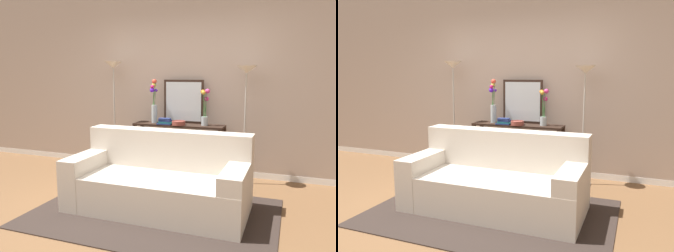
% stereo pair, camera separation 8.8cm
% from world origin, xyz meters
% --- Properties ---
extents(ground_plane, '(16.00, 16.00, 0.02)m').
position_xyz_m(ground_plane, '(0.00, 0.00, -0.01)').
color(ground_plane, brown).
extents(back_wall, '(12.00, 0.15, 2.99)m').
position_xyz_m(back_wall, '(0.00, 2.12, 1.49)').
color(back_wall, white).
rests_on(back_wall, ground).
extents(area_rug, '(2.68, 1.80, 0.01)m').
position_xyz_m(area_rug, '(0.28, 0.32, 0.01)').
color(area_rug, '#332823').
rests_on(area_rug, ground).
extents(couch, '(2.03, 0.94, 0.88)m').
position_xyz_m(couch, '(0.28, 0.48, 0.31)').
color(couch, beige).
rests_on(couch, ground).
extents(console_table, '(1.39, 0.33, 0.80)m').
position_xyz_m(console_table, '(0.06, 1.81, 0.55)').
color(console_table, black).
rests_on(console_table, ground).
extents(floor_lamp_left, '(0.28, 0.28, 1.74)m').
position_xyz_m(floor_lamp_left, '(-1.00, 1.74, 1.37)').
color(floor_lamp_left, '#B7B2A8').
rests_on(floor_lamp_left, ground).
extents(floor_lamp_right, '(0.28, 0.28, 1.66)m').
position_xyz_m(floor_lamp_right, '(1.06, 1.74, 1.31)').
color(floor_lamp_right, '#B7B2A8').
rests_on(floor_lamp_right, ground).
extents(wall_mirror, '(0.63, 0.02, 0.67)m').
position_xyz_m(wall_mirror, '(0.10, 1.94, 1.13)').
color(wall_mirror, black).
rests_on(wall_mirror, console_table).
extents(vase_tall_flowers, '(0.11, 0.12, 0.67)m').
position_xyz_m(vase_tall_flowers, '(-0.35, 1.83, 1.10)').
color(vase_tall_flowers, silver).
rests_on(vase_tall_flowers, console_table).
extents(vase_short_flowers, '(0.14, 0.13, 0.54)m').
position_xyz_m(vase_short_flowers, '(0.47, 1.81, 1.05)').
color(vase_short_flowers, silver).
rests_on(vase_short_flowers, console_table).
extents(fruit_bowl, '(0.20, 0.20, 0.06)m').
position_xyz_m(fruit_bowl, '(0.10, 1.71, 0.83)').
color(fruit_bowl, brown).
rests_on(fruit_bowl, console_table).
extents(book_stack, '(0.24, 0.14, 0.09)m').
position_xyz_m(book_stack, '(-0.12, 1.70, 0.84)').
color(book_stack, navy).
rests_on(book_stack, console_table).
extents(book_row_under_console, '(0.28, 0.17, 0.13)m').
position_xyz_m(book_row_under_console, '(-0.36, 1.81, 0.06)').
color(book_row_under_console, '#2D2D33').
rests_on(book_row_under_console, ground).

